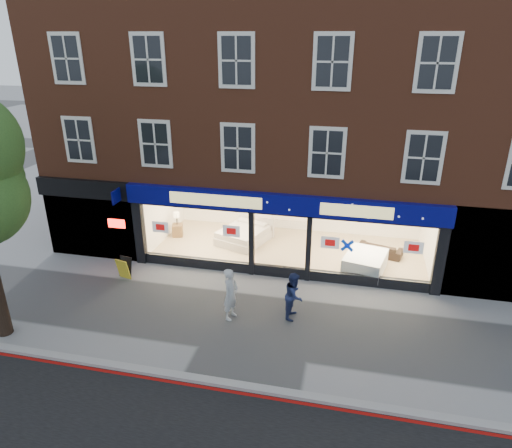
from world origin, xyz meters
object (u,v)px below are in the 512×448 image
(display_bed, at_px, (245,234))
(mattress_stack, at_px, (365,263))
(sofa, at_px, (380,249))
(a_board, at_px, (124,268))
(pedestrian_grey, at_px, (231,294))
(pedestrian_blue, at_px, (294,295))

(display_bed, relative_size, mattress_stack, 1.27)
(sofa, xyz_separation_m, a_board, (-9.26, -3.85, 0.05))
(pedestrian_grey, bearing_deg, mattress_stack, -31.17)
(sofa, bearing_deg, pedestrian_blue, 77.03)
(pedestrian_grey, relative_size, pedestrian_blue, 1.10)
(mattress_stack, relative_size, a_board, 2.49)
(a_board, bearing_deg, pedestrian_grey, -6.03)
(mattress_stack, height_order, a_board, a_board)
(pedestrian_grey, xyz_separation_m, pedestrian_blue, (1.93, 0.49, -0.08))
(sofa, distance_m, a_board, 10.02)
(mattress_stack, relative_size, pedestrian_grey, 1.18)
(display_bed, distance_m, mattress_stack, 5.32)
(display_bed, relative_size, a_board, 3.17)
(display_bed, relative_size, sofa, 1.47)
(mattress_stack, height_order, sofa, mattress_stack)
(sofa, height_order, pedestrian_grey, pedestrian_grey)
(a_board, xyz_separation_m, pedestrian_blue, (6.46, -1.11, 0.37))
(pedestrian_blue, bearing_deg, display_bed, 35.04)
(display_bed, height_order, a_board, display_bed)
(display_bed, bearing_deg, mattress_stack, 1.23)
(sofa, bearing_deg, mattress_stack, 85.20)
(display_bed, height_order, pedestrian_grey, pedestrian_grey)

